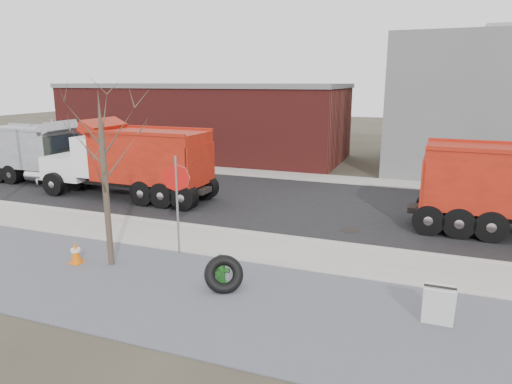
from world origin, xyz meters
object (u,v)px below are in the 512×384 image
at_px(fire_hydrant, 221,272).
at_px(stop_sign, 177,189).
at_px(truck_tire, 224,274).
at_px(dump_truck_grey, 39,151).
at_px(sandwich_board, 438,306).
at_px(dump_truck_red_b, 131,159).

bearing_deg(fire_hydrant, stop_sign, 138.97).
xyz_separation_m(truck_tire, dump_truck_grey, (-14.97, 8.64, 1.25)).
bearing_deg(stop_sign, fire_hydrant, -32.87).
bearing_deg(dump_truck_grey, truck_tire, -30.21).
distance_m(sandwich_board, dump_truck_red_b, 15.42).
bearing_deg(dump_truck_grey, sandwich_board, -23.22).
bearing_deg(fire_hydrant, dump_truck_grey, 145.61).
height_order(stop_sign, dump_truck_red_b, dump_truck_red_b).
xyz_separation_m(sandwich_board, dump_truck_red_b, (-13.45, 7.42, 1.35)).
bearing_deg(stop_sign, dump_truck_grey, 155.07).
relative_size(fire_hydrant, stop_sign, 0.28).
bearing_deg(truck_tire, dump_truck_grey, 150.01).
relative_size(stop_sign, sandwich_board, 3.35).
distance_m(truck_tire, dump_truck_grey, 17.32).
height_order(stop_sign, sandwich_board, stop_sign).
xyz_separation_m(fire_hydrant, stop_sign, (-2.24, 1.65, 1.72)).
relative_size(truck_tire, sandwich_board, 1.36).
distance_m(truck_tire, stop_sign, 3.50).
xyz_separation_m(truck_tire, sandwich_board, (5.26, 0.05, 0.05)).
height_order(fire_hydrant, truck_tire, truck_tire).
relative_size(truck_tire, dump_truck_grey, 0.18).
bearing_deg(dump_truck_grey, stop_sign, -28.62).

